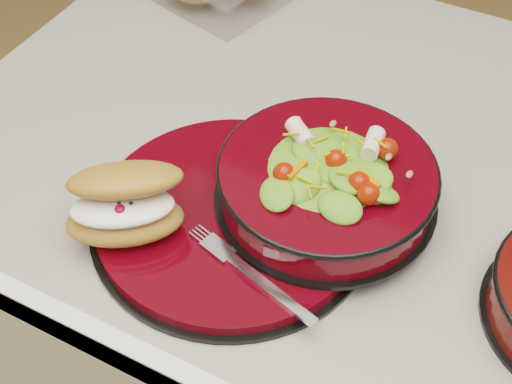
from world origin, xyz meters
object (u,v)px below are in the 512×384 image
at_px(island_counter, 387,366).
at_px(dinner_plate, 232,216).
at_px(salad_bowl, 327,176).
at_px(croissant, 126,205).
at_px(fork, 253,276).

relative_size(island_counter, dinner_plate, 3.90).
xyz_separation_m(salad_bowl, croissant, (-0.17, -0.13, -0.00)).
height_order(island_counter, fork, fork).
bearing_deg(croissant, salad_bowl, 3.78).
height_order(island_counter, salad_bowl, salad_bowl).
distance_m(island_counter, fork, 0.54).
bearing_deg(croissant, island_counter, 7.66).
distance_m(croissant, fork, 0.15).
height_order(dinner_plate, salad_bowl, salad_bowl).
distance_m(island_counter, dinner_plate, 0.52).
relative_size(dinner_plate, fork, 2.12).
relative_size(salad_bowl, fork, 1.66).
xyz_separation_m(dinner_plate, croissant, (-0.09, -0.07, 0.05)).
distance_m(salad_bowl, croissant, 0.22).
height_order(island_counter, croissant, croissant).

